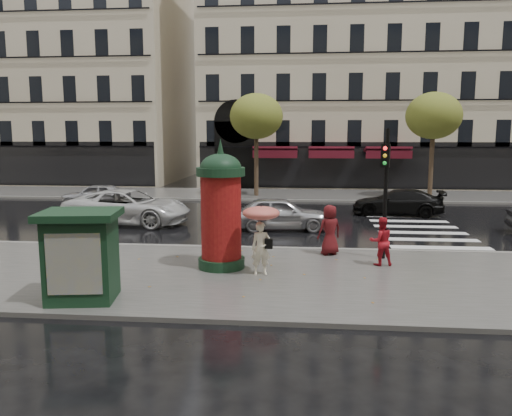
# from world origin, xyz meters

# --- Properties ---
(ground) EXTENTS (160.00, 160.00, 0.00)m
(ground) POSITION_xyz_m (0.00, 0.00, 0.00)
(ground) COLOR black
(ground) RESTS_ON ground
(near_sidewalk) EXTENTS (90.00, 7.00, 0.12)m
(near_sidewalk) POSITION_xyz_m (0.00, -0.50, 0.06)
(near_sidewalk) COLOR #474744
(near_sidewalk) RESTS_ON ground
(far_sidewalk) EXTENTS (90.00, 6.00, 0.12)m
(far_sidewalk) POSITION_xyz_m (0.00, 19.00, 0.06)
(far_sidewalk) COLOR #474744
(far_sidewalk) RESTS_ON ground
(near_kerb) EXTENTS (90.00, 0.25, 0.14)m
(near_kerb) POSITION_xyz_m (0.00, 3.00, 0.07)
(near_kerb) COLOR slate
(near_kerb) RESTS_ON ground
(far_kerb) EXTENTS (90.00, 0.25, 0.14)m
(far_kerb) POSITION_xyz_m (0.00, 16.00, 0.07)
(far_kerb) COLOR slate
(far_kerb) RESTS_ON ground
(zebra_crossing) EXTENTS (3.60, 11.75, 0.01)m
(zebra_crossing) POSITION_xyz_m (6.00, 9.60, 0.01)
(zebra_crossing) COLOR silver
(zebra_crossing) RESTS_ON ground
(bldg_far_corner) EXTENTS (26.00, 14.00, 22.90)m
(bldg_far_corner) POSITION_xyz_m (6.00, 30.00, 11.31)
(bldg_far_corner) COLOR #B7A88C
(bldg_far_corner) RESTS_ON ground
(bldg_far_left) EXTENTS (24.00, 14.00, 22.90)m
(bldg_far_left) POSITION_xyz_m (-22.00, 30.00, 11.31)
(bldg_far_left) COLOR #B7A88C
(bldg_far_left) RESTS_ON ground
(tree_far_left) EXTENTS (3.40, 3.40, 6.64)m
(tree_far_left) POSITION_xyz_m (-2.00, 18.00, 5.17)
(tree_far_left) COLOR #38281C
(tree_far_left) RESTS_ON ground
(tree_far_right) EXTENTS (3.40, 3.40, 6.64)m
(tree_far_right) POSITION_xyz_m (9.00, 18.00, 5.17)
(tree_far_right) COLOR #38281C
(tree_far_right) RESTS_ON ground
(woman_umbrella) EXTENTS (1.05, 1.05, 2.02)m
(woman_umbrella) POSITION_xyz_m (-0.16, -0.43, 1.45)
(woman_umbrella) COLOR beige
(woman_umbrella) RESTS_ON near_sidewalk
(woman_red) EXTENTS (0.81, 0.68, 1.48)m
(woman_red) POSITION_xyz_m (3.38, 0.93, 0.86)
(woman_red) COLOR #AF1520
(woman_red) RESTS_ON near_sidewalk
(man_burgundy) EXTENTS (0.96, 0.83, 1.66)m
(man_burgundy) POSITION_xyz_m (1.90, 2.16, 0.95)
(man_burgundy) COLOR #521013
(man_burgundy) RESTS_ON near_sidewalk
(morris_column) EXTENTS (1.42, 1.42, 3.83)m
(morris_column) POSITION_xyz_m (-1.40, 0.23, 1.95)
(morris_column) COLOR black
(morris_column) RESTS_ON near_sidewalk
(traffic_light) EXTENTS (0.31, 0.41, 4.12)m
(traffic_light) POSITION_xyz_m (3.57, 1.72, 2.61)
(traffic_light) COLOR black
(traffic_light) RESTS_ON near_sidewalk
(newsstand) EXTENTS (2.00, 1.76, 2.16)m
(newsstand) POSITION_xyz_m (-4.23, -3.00, 1.23)
(newsstand) COLOR black
(newsstand) RESTS_ON near_sidewalk
(car_silver) EXTENTS (4.32, 2.05, 1.43)m
(car_silver) POSITION_xyz_m (0.04, 6.94, 0.71)
(car_silver) COLOR #B8B9BD
(car_silver) RESTS_ON ground
(car_white) EXTENTS (5.91, 3.20, 1.58)m
(car_white) POSITION_xyz_m (-6.92, 7.71, 0.79)
(car_white) COLOR silver
(car_white) RESTS_ON ground
(car_black) EXTENTS (4.67, 2.34, 1.30)m
(car_black) POSITION_xyz_m (5.81, 11.47, 0.65)
(car_black) COLOR black
(car_black) RESTS_ON ground
(car_far_silver) EXTENTS (3.86, 1.57, 1.31)m
(car_far_silver) POSITION_xyz_m (-10.65, 12.95, 0.66)
(car_far_silver) COLOR #AAABAF
(car_far_silver) RESTS_ON ground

